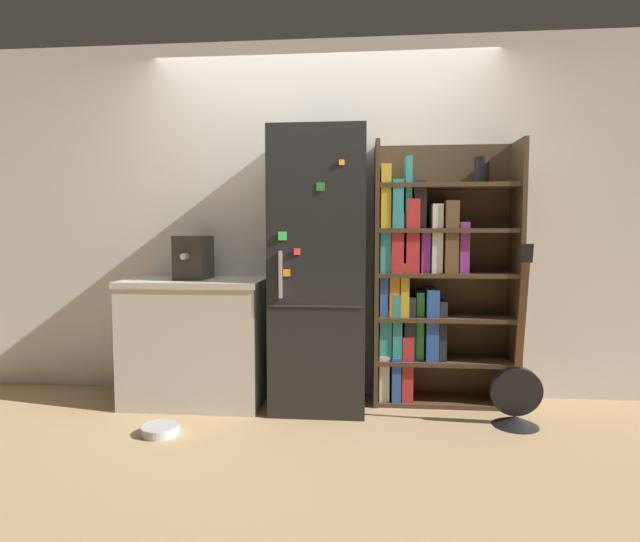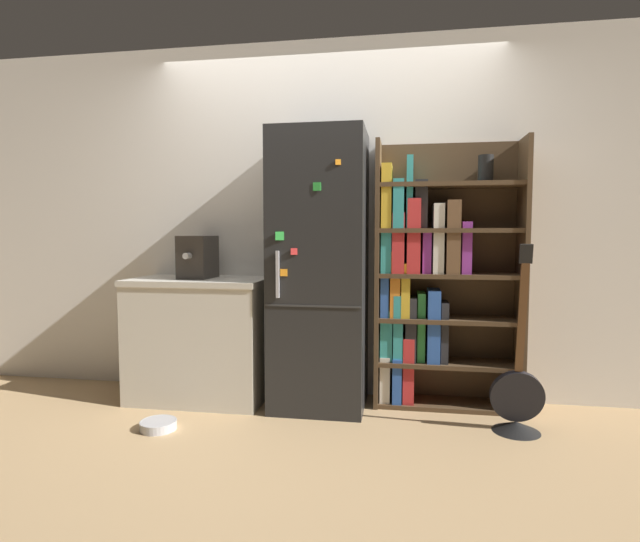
{
  "view_description": "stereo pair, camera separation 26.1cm",
  "coord_description": "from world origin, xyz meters",
  "px_view_note": "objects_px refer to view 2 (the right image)",
  "views": [
    {
      "loc": [
        0.31,
        -3.23,
        1.19
      ],
      "look_at": [
        0.01,
        0.15,
        0.94
      ],
      "focal_mm": 28.0,
      "sensor_mm": 36.0,
      "label": 1
    },
    {
      "loc": [
        0.56,
        -3.2,
        1.19
      ],
      "look_at": [
        0.01,
        0.15,
        0.94
      ],
      "focal_mm": 28.0,
      "sensor_mm": 36.0,
      "label": 2
    }
  ],
  "objects_px": {
    "pet_bowl": "(158,424)",
    "espresso_machine": "(198,257)",
    "guitar": "(517,405)",
    "refrigerator": "(320,271)",
    "bookshelf": "(429,280)"
  },
  "relations": [
    {
      "from": "refrigerator",
      "to": "pet_bowl",
      "type": "distance_m",
      "value": 1.41
    },
    {
      "from": "bookshelf",
      "to": "pet_bowl",
      "type": "xyz_separation_m",
      "value": [
        -1.65,
        -0.75,
        -0.85
      ]
    },
    {
      "from": "refrigerator",
      "to": "guitar",
      "type": "bearing_deg",
      "value": -12.35
    },
    {
      "from": "refrigerator",
      "to": "espresso_machine",
      "type": "distance_m",
      "value": 0.9
    },
    {
      "from": "guitar",
      "to": "pet_bowl",
      "type": "xyz_separation_m",
      "value": [
        -2.15,
        -0.32,
        -0.14
      ]
    },
    {
      "from": "pet_bowl",
      "to": "bookshelf",
      "type": "bearing_deg",
      "value": 24.38
    },
    {
      "from": "guitar",
      "to": "pet_bowl",
      "type": "distance_m",
      "value": 2.18
    },
    {
      "from": "espresso_machine",
      "to": "pet_bowl",
      "type": "bearing_deg",
      "value": -90.51
    },
    {
      "from": "bookshelf",
      "to": "pet_bowl",
      "type": "height_order",
      "value": "bookshelf"
    },
    {
      "from": "refrigerator",
      "to": "pet_bowl",
      "type": "height_order",
      "value": "refrigerator"
    },
    {
      "from": "refrigerator",
      "to": "espresso_machine",
      "type": "relative_size",
      "value": 5.28
    },
    {
      "from": "refrigerator",
      "to": "espresso_machine",
      "type": "bearing_deg",
      "value": 178.06
    },
    {
      "from": "espresso_machine",
      "to": "guitar",
      "type": "height_order",
      "value": "espresso_machine"
    },
    {
      "from": "espresso_machine",
      "to": "guitar",
      "type": "relative_size",
      "value": 0.31
    },
    {
      "from": "pet_bowl",
      "to": "espresso_machine",
      "type": "bearing_deg",
      "value": 89.49
    }
  ]
}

